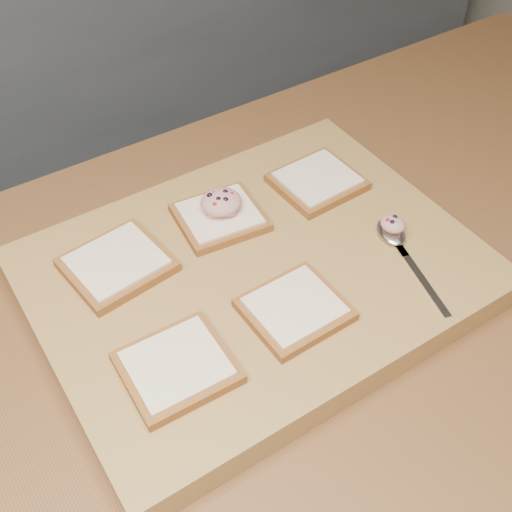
% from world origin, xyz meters
% --- Properties ---
extents(island_counter, '(2.00, 0.80, 0.90)m').
position_xyz_m(island_counter, '(0.00, 0.00, 0.45)').
color(island_counter, slate).
rests_on(island_counter, ground).
extents(cutting_board, '(0.54, 0.41, 0.04)m').
position_xyz_m(cutting_board, '(0.12, 0.03, 0.92)').
color(cutting_board, '#9E7744').
rests_on(cutting_board, island_counter).
extents(bread_far_left, '(0.13, 0.12, 0.02)m').
position_xyz_m(bread_far_left, '(-0.03, 0.12, 0.95)').
color(bread_far_left, brown).
rests_on(bread_far_left, cutting_board).
extents(bread_far_center, '(0.12, 0.11, 0.02)m').
position_xyz_m(bread_far_center, '(0.12, 0.12, 0.95)').
color(bread_far_center, brown).
rests_on(bread_far_center, cutting_board).
extents(bread_far_right, '(0.12, 0.11, 0.02)m').
position_xyz_m(bread_far_right, '(0.28, 0.11, 0.95)').
color(bread_far_right, brown).
rests_on(bread_far_right, cutting_board).
extents(bread_near_left, '(0.12, 0.11, 0.02)m').
position_xyz_m(bread_near_left, '(-0.04, -0.06, 0.95)').
color(bread_near_left, brown).
rests_on(bread_near_left, cutting_board).
extents(bread_near_center, '(0.11, 0.10, 0.02)m').
position_xyz_m(bread_near_center, '(0.11, -0.06, 0.95)').
color(bread_near_center, brown).
rests_on(bread_near_center, cutting_board).
extents(tuna_salad_dollop, '(0.06, 0.05, 0.03)m').
position_xyz_m(tuna_salad_dollop, '(0.13, 0.13, 0.97)').
color(tuna_salad_dollop, tan).
rests_on(tuna_salad_dollop, bread_far_center).
extents(spoon, '(0.06, 0.17, 0.01)m').
position_xyz_m(spoon, '(0.29, -0.04, 0.95)').
color(spoon, silver).
rests_on(spoon, cutting_board).
extents(spoon_salad, '(0.03, 0.03, 0.02)m').
position_xyz_m(spoon_salad, '(0.30, -0.02, 0.96)').
color(spoon_salad, tan).
rests_on(spoon_salad, spoon).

